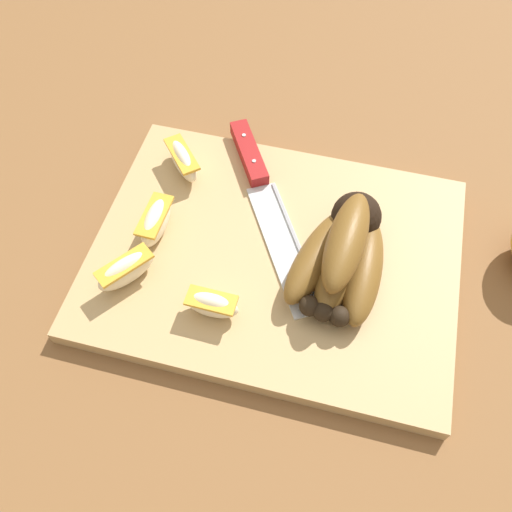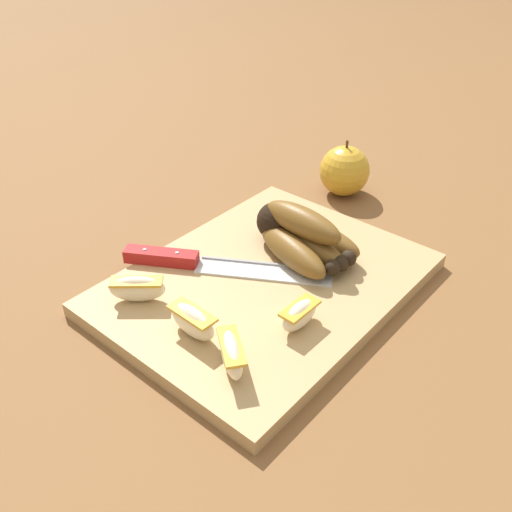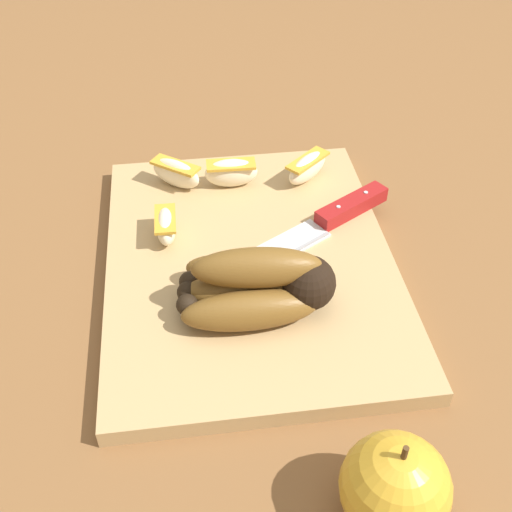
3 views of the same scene
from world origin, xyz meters
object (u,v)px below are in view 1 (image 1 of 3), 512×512
at_px(apple_wedge_near, 126,270).
at_px(apple_wedge_far, 183,160).
at_px(chefs_knife, 260,183).
at_px(apple_wedge_middle, 156,221).
at_px(apple_wedge_extra, 212,305).
at_px(banana_bunch, 344,252).

distance_m(apple_wedge_near, apple_wedge_far, 0.16).
distance_m(chefs_knife, apple_wedge_middle, 0.14).
bearing_deg(apple_wedge_middle, chefs_knife, 43.92).
distance_m(chefs_knife, apple_wedge_far, 0.10).
xyz_separation_m(chefs_knife, apple_wedge_far, (-0.10, 0.00, 0.01)).
bearing_deg(apple_wedge_extra, apple_wedge_far, 116.94).
xyz_separation_m(chefs_knife, apple_wedge_extra, (-0.01, -0.18, 0.01)).
relative_size(chefs_knife, apple_wedge_extra, 4.52).
bearing_deg(apple_wedge_middle, apple_wedge_far, 90.33).
bearing_deg(banana_bunch, apple_wedge_extra, -143.55).
xyz_separation_m(banana_bunch, apple_wedge_extra, (-0.12, -0.09, -0.01)).
bearing_deg(banana_bunch, apple_wedge_far, 156.84).
height_order(apple_wedge_near, apple_wedge_extra, apple_wedge_near).
distance_m(apple_wedge_far, apple_wedge_extra, 0.20).
bearing_deg(apple_wedge_extra, banana_bunch, 36.45).
relative_size(apple_wedge_middle, apple_wedge_extra, 1.16).
bearing_deg(chefs_knife, apple_wedge_extra, -92.31).
bearing_deg(apple_wedge_extra, chefs_knife, 87.69).
height_order(chefs_knife, apple_wedge_middle, apple_wedge_middle).
distance_m(banana_bunch, apple_wedge_extra, 0.15).
bearing_deg(apple_wedge_far, apple_wedge_near, -92.92).
distance_m(banana_bunch, chefs_knife, 0.14).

